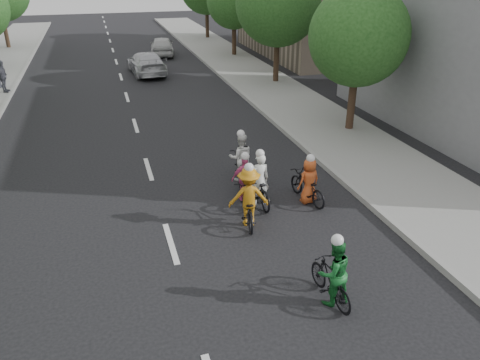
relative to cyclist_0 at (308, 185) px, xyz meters
name	(u,v)px	position (x,y,z in m)	size (l,w,h in m)	color
ground	(171,243)	(-4.40, -1.16, -0.55)	(120.00, 120.00, 0.00)	black
sidewalk_right	(300,109)	(3.60, 8.84, -0.48)	(4.00, 80.00, 0.15)	gray
curb_right	(263,112)	(1.65, 8.84, -0.46)	(0.18, 80.00, 0.18)	#999993
tree_r_0	(359,37)	(4.40, 5.44, 3.41)	(4.00, 4.00, 5.97)	black
tree_r_1	(278,3)	(4.40, 14.44, 3.96)	(4.80, 4.80, 6.93)	black
tree_r_2	(234,1)	(4.40, 23.44, 3.41)	(4.00, 4.00, 5.97)	black
cyclist_0	(308,185)	(0.00, 0.00, 0.00)	(0.93, 1.87, 1.58)	black
cyclist_1	(248,201)	(-2.14, -0.74, 0.13)	(1.20, 1.96, 1.86)	black
cyclist_2	(245,182)	(-1.79, 0.70, 0.02)	(0.86, 1.52, 1.59)	black
cyclist_3	(332,276)	(-1.42, -4.42, 0.09)	(0.81, 1.62, 1.71)	black
cyclist_4	(240,162)	(-1.51, 2.11, 0.07)	(0.88, 1.73, 1.77)	black
cyclist_5	(259,185)	(-1.46, 0.33, 0.04)	(0.68, 1.96, 1.78)	black
follow_car_lead	(146,63)	(-2.70, 19.14, 0.15)	(1.98, 4.87, 1.41)	silver
follow_car_trail	(162,46)	(-0.81, 25.34, 0.16)	(1.68, 4.18, 1.42)	silver
spectator_1	(3,76)	(-10.70, 16.21, 0.46)	(1.01, 0.42, 1.72)	#4E505C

